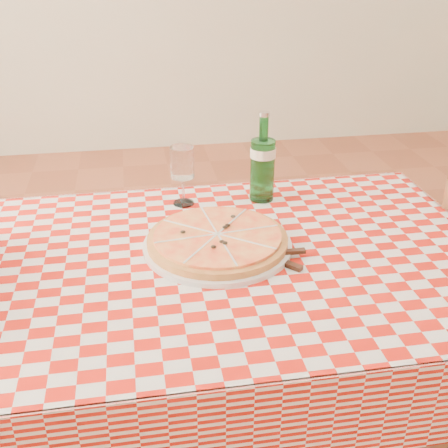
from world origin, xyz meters
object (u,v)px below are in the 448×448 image
object	(u,v)px
pizza_plate	(217,239)
water_bottle	(263,157)
wine_glass	(183,176)
dining_table	(236,289)

from	to	relation	value
pizza_plate	water_bottle	xyz separation A→B (m)	(0.18, 0.27, 0.11)
water_bottle	wine_glass	distance (m)	0.24
water_bottle	dining_table	bearing A→B (deg)	-113.52
dining_table	wine_glass	distance (m)	0.39
dining_table	water_bottle	distance (m)	0.42
dining_table	wine_glass	bearing A→B (deg)	106.47
dining_table	wine_glass	world-z (taller)	wine_glass
pizza_plate	water_bottle	bearing A→B (deg)	56.78
wine_glass	pizza_plate	bearing A→B (deg)	-78.27
dining_table	pizza_plate	bearing A→B (deg)	128.71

